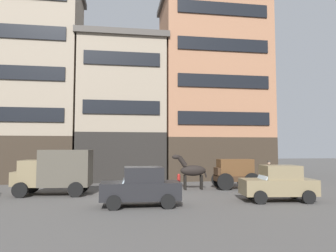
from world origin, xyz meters
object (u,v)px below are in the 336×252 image
object	(u,v)px
sedan_dark	(278,183)
fire_hydrant_curbside	(179,179)
draft_horse	(192,170)
sedan_light	(141,187)
cargo_wagon	(234,172)
delivery_truck_near	(56,170)
pedestrian_officer	(269,171)

from	to	relation	value
sedan_dark	fire_hydrant_curbside	world-z (taller)	sedan_dark
draft_horse	fire_hydrant_curbside	bearing A→B (deg)	97.78
sedan_light	cargo_wagon	bearing A→B (deg)	39.27
delivery_truck_near	sedan_light	distance (m)	6.40
delivery_truck_near	pedestrian_officer	bearing A→B (deg)	11.29
sedan_dark	sedan_light	distance (m)	7.10
delivery_truck_near	cargo_wagon	bearing A→B (deg)	5.50
delivery_truck_near	sedan_dark	xyz separation A→B (m)	(11.76, -4.02, -0.51)
draft_horse	sedan_dark	xyz separation A→B (m)	(3.39, -5.11, -0.36)
sedan_light	delivery_truck_near	bearing A→B (deg)	137.07
cargo_wagon	pedestrian_officer	xyz separation A→B (m)	(3.41, 1.85, -0.17)
delivery_truck_near	sedan_light	bearing A→B (deg)	-42.93
fire_hydrant_curbside	draft_horse	bearing A→B (deg)	-82.22
sedan_dark	sedan_light	xyz separation A→B (m)	(-7.09, -0.33, 0.00)
pedestrian_officer	delivery_truck_near	bearing A→B (deg)	-168.71
sedan_light	pedestrian_officer	xyz separation A→B (m)	(10.06, 7.29, 0.07)
delivery_truck_near	fire_hydrant_curbside	world-z (taller)	delivery_truck_near
cargo_wagon	draft_horse	world-z (taller)	draft_horse
delivery_truck_near	fire_hydrant_curbside	xyz separation A→B (m)	(8.01, 3.74, -1.00)
cargo_wagon	fire_hydrant_curbside	world-z (taller)	cargo_wagon
draft_horse	pedestrian_officer	world-z (taller)	draft_horse
draft_horse	delivery_truck_near	bearing A→B (deg)	-172.57
cargo_wagon	sedan_dark	distance (m)	5.13
sedan_dark	fire_hydrant_curbside	xyz separation A→B (m)	(-3.75, 7.76, -0.49)
draft_horse	delivery_truck_near	size ratio (longest dim) A/B	0.53
fire_hydrant_curbside	sedan_dark	bearing A→B (deg)	-64.19
pedestrian_officer	fire_hydrant_curbside	distance (m)	6.79
sedan_light	pedestrian_officer	distance (m)	12.42
fire_hydrant_curbside	cargo_wagon	bearing A→B (deg)	-38.69
draft_horse	sedan_dark	size ratio (longest dim) A/B	0.61
sedan_dark	fire_hydrant_curbside	bearing A→B (deg)	115.81
sedan_light	fire_hydrant_curbside	world-z (taller)	sedan_light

